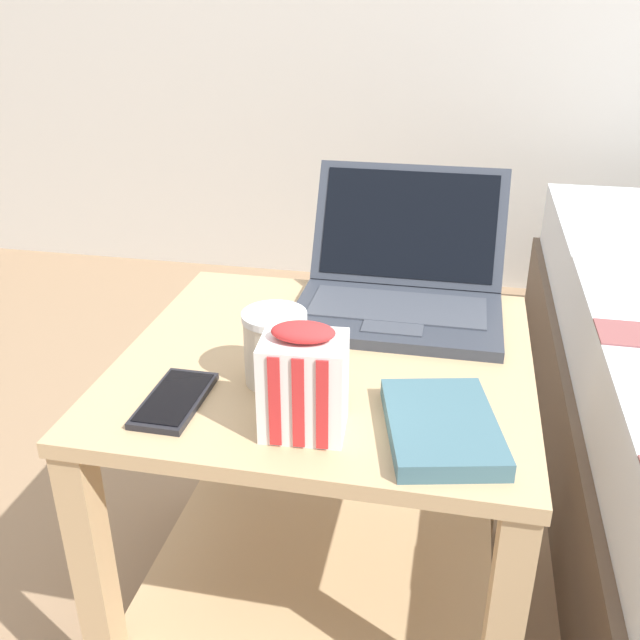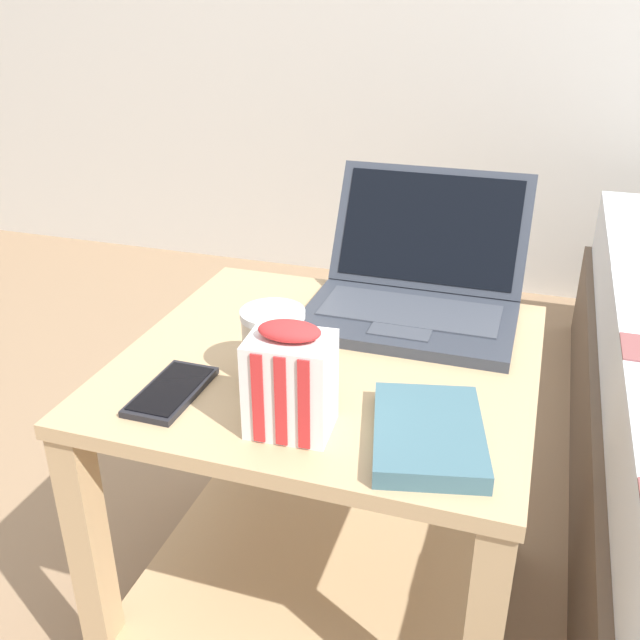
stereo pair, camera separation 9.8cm
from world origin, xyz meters
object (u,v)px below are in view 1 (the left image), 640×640
at_px(laptop, 401,285).
at_px(snack_bag, 304,383).
at_px(closed_book, 442,426).
at_px(mug_front_left, 277,344).
at_px(cell_phone, 175,400).

bearing_deg(laptop, snack_bag, -101.66).
bearing_deg(closed_book, laptop, 103.67).
bearing_deg(mug_front_left, snack_bag, -60.49).
height_order(snack_bag, closed_book, snack_bag).
bearing_deg(mug_front_left, laptop, 63.02).
height_order(cell_phone, closed_book, closed_book).
distance_m(laptop, mug_front_left, 0.31).
distance_m(mug_front_left, snack_bag, 0.12).
relative_size(snack_bag, closed_book, 0.68).
distance_m(mug_front_left, cell_phone, 0.15).
xyz_separation_m(snack_bag, cell_phone, (-0.18, 0.03, -0.06)).
height_order(mug_front_left, snack_bag, snack_bag).
xyz_separation_m(laptop, mug_front_left, (-0.14, -0.27, 0.01)).
bearing_deg(cell_phone, closed_book, -0.41).
relative_size(mug_front_left, closed_book, 0.61).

